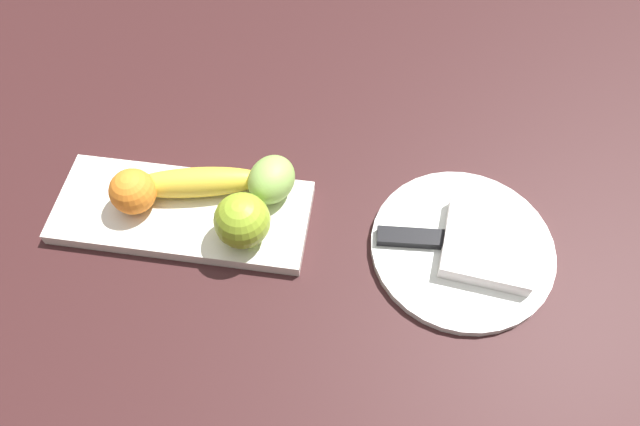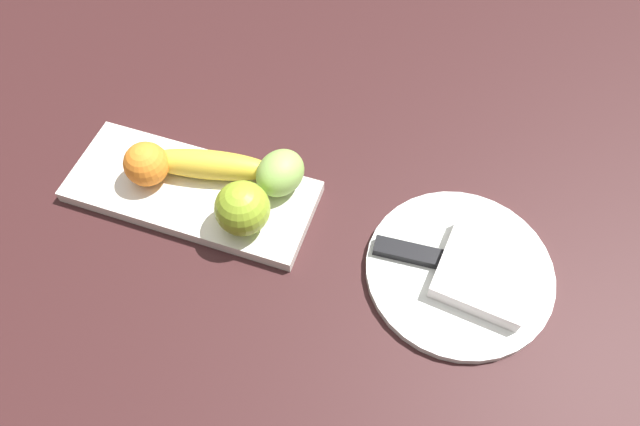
# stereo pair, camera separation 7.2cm
# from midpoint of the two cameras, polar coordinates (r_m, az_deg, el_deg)

# --- Properties ---
(ground_plane) EXTENTS (2.40, 2.40, 0.00)m
(ground_plane) POSITION_cam_midpoint_polar(r_m,az_deg,el_deg) (0.84, -11.62, 3.90)
(ground_plane) COLOR #35191A
(fruit_tray) EXTENTS (0.34, 0.14, 0.02)m
(fruit_tray) POSITION_cam_midpoint_polar(r_m,az_deg,el_deg) (0.80, -10.10, 1.91)
(fruit_tray) COLOR silver
(fruit_tray) RESTS_ON ground_plane
(apple) EXTENTS (0.07, 0.07, 0.07)m
(apple) POSITION_cam_midpoint_polar(r_m,az_deg,el_deg) (0.72, -4.88, 0.24)
(apple) COLOR #8EB02A
(apple) RESTS_ON fruit_tray
(banana) EXTENTS (0.19, 0.08, 0.04)m
(banana) POSITION_cam_midpoint_polar(r_m,az_deg,el_deg) (0.79, -8.35, 4.80)
(banana) COLOR yellow
(banana) RESTS_ON fruit_tray
(orange_near_apple) EXTENTS (0.06, 0.06, 0.06)m
(orange_near_apple) POSITION_cam_midpoint_polar(r_m,az_deg,el_deg) (0.79, -14.35, 4.52)
(orange_near_apple) COLOR orange
(orange_near_apple) RESTS_ON fruit_tray
(grape_bunch) EXTENTS (0.08, 0.09, 0.06)m
(grape_bunch) POSITION_cam_midpoint_polar(r_m,az_deg,el_deg) (0.76, -1.26, 3.79)
(grape_bunch) COLOR #8DB955
(grape_bunch) RESTS_ON fruit_tray
(dinner_plate) EXTENTS (0.24, 0.24, 0.01)m
(dinner_plate) POSITION_cam_midpoint_polar(r_m,az_deg,el_deg) (0.76, 16.30, -5.76)
(dinner_plate) COLOR white
(dinner_plate) RESTS_ON ground_plane
(folded_napkin) EXTENTS (0.12, 0.13, 0.02)m
(folded_napkin) POSITION_cam_midpoint_polar(r_m,az_deg,el_deg) (0.75, 18.78, -5.75)
(folded_napkin) COLOR white
(folded_napkin) RESTS_ON dinner_plate
(knife) EXTENTS (0.18, 0.03, 0.01)m
(knife) POSITION_cam_midpoint_polar(r_m,az_deg,el_deg) (0.75, 12.72, -4.37)
(knife) COLOR silver
(knife) RESTS_ON dinner_plate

